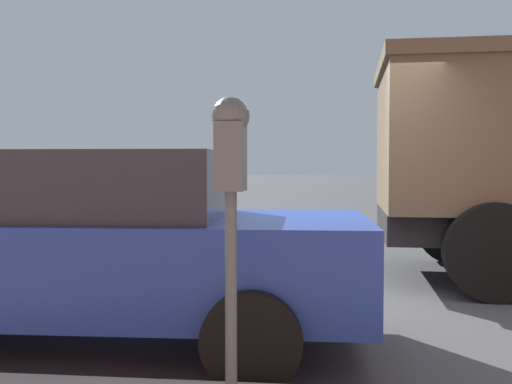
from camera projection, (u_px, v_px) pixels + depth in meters
name	position (u px, v px, depth m)	size (l,w,h in m)	color
ground_plane	(323.00, 316.00, 5.64)	(220.00, 220.00, 0.00)	#424244
parking_meter	(231.00, 173.00, 2.98)	(0.21, 0.19, 1.61)	#4C5156
car_blue	(89.00, 243.00, 4.71)	(2.09, 4.31, 1.52)	navy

